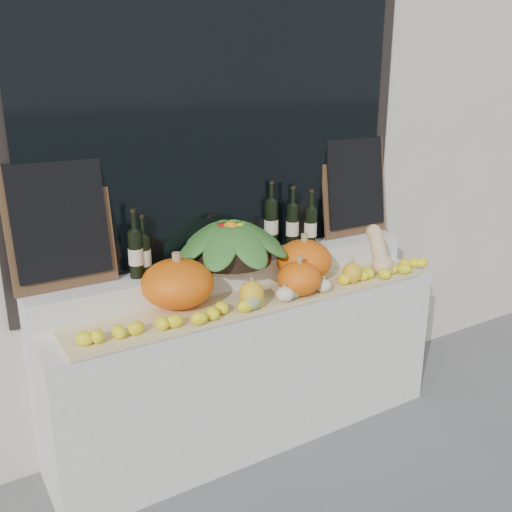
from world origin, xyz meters
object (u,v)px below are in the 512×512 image
(pumpkin_left, at_px, (178,284))
(butternut_squash, at_px, (379,253))
(wine_bottle_tall, at_px, (271,224))
(pumpkin_right, at_px, (304,260))
(produce_bowl, at_px, (231,241))

(pumpkin_left, height_order, butternut_squash, butternut_squash)
(pumpkin_left, distance_m, wine_bottle_tall, 0.76)
(pumpkin_right, relative_size, butternut_squash, 1.12)
(butternut_squash, xyz_separation_m, produce_bowl, (-0.83, 0.30, 0.12))
(butternut_squash, xyz_separation_m, wine_bottle_tall, (-0.52, 0.38, 0.16))
(produce_bowl, bearing_deg, butternut_squash, -19.94)
(pumpkin_right, distance_m, butternut_squash, 0.47)
(pumpkin_left, height_order, pumpkin_right, pumpkin_left)
(pumpkin_left, bearing_deg, pumpkin_right, -1.01)
(pumpkin_right, bearing_deg, pumpkin_left, 178.99)
(pumpkin_right, relative_size, wine_bottle_tall, 0.78)
(butternut_squash, relative_size, wine_bottle_tall, 0.70)
(produce_bowl, bearing_deg, pumpkin_left, -159.46)
(pumpkin_right, xyz_separation_m, produce_bowl, (-0.39, 0.16, 0.13))
(pumpkin_right, distance_m, produce_bowl, 0.44)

